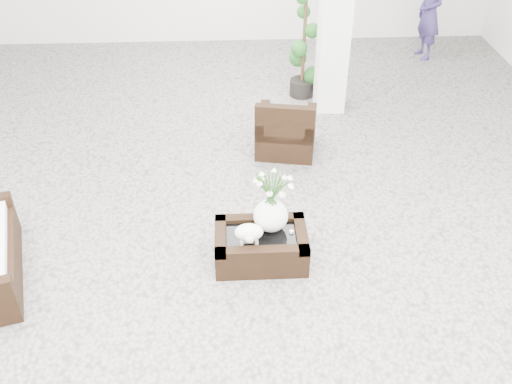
{
  "coord_description": "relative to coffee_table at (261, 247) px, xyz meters",
  "views": [
    {
      "loc": [
        -0.22,
        -4.62,
        3.93
      ],
      "look_at": [
        0.0,
        -0.1,
        0.62
      ],
      "focal_mm": 40.05,
      "sensor_mm": 36.0,
      "label": 1
    }
  ],
  "objects": [
    {
      "name": "sheep_figurine",
      "position": [
        -0.12,
        -0.1,
        0.26
      ],
      "size": [
        0.28,
        0.23,
        0.21
      ],
      "primitive_type": "ellipsoid",
      "color": "white",
      "rests_on": "coffee_table"
    },
    {
      "name": "planter_narcissus",
      "position": [
        0.1,
        0.1,
        0.56
      ],
      "size": [
        0.44,
        0.44,
        0.8
      ],
      "primitive_type": null,
      "color": "white",
      "rests_on": "coffee_table"
    },
    {
      "name": "coffee_table",
      "position": [
        0.0,
        0.0,
        0.0
      ],
      "size": [
        0.9,
        0.6,
        0.31
      ],
      "primitive_type": "cube",
      "color": "black",
      "rests_on": "ground"
    },
    {
      "name": "topiary",
      "position": [
        0.82,
        3.62,
        0.61
      ],
      "size": [
        0.41,
        0.41,
        1.53
      ],
      "primitive_type": null,
      "color": "#1A4A17",
      "rests_on": "ground"
    },
    {
      "name": "armchair",
      "position": [
        0.44,
        2.06,
        0.23
      ],
      "size": [
        0.84,
        0.81,
        0.77
      ],
      "primitive_type": "cube",
      "rotation": [
        0.0,
        0.0,
        2.96
      ],
      "color": "black",
      "rests_on": "ground"
    },
    {
      "name": "tealight",
      "position": [
        0.3,
        0.02,
        0.17
      ],
      "size": [
        0.04,
        0.04,
        0.03
      ],
      "primitive_type": "cylinder",
      "color": "white",
      "rests_on": "coffee_table"
    },
    {
      "name": "ground",
      "position": [
        -0.03,
        0.39,
        -0.16
      ],
      "size": [
        11.0,
        11.0,
        0.0
      ],
      "primitive_type": "plane",
      "color": "gray",
      "rests_on": "ground"
    },
    {
      "name": "shopper",
      "position": [
        3.08,
        4.96,
        0.61
      ],
      "size": [
        0.45,
        0.61,
        1.53
      ],
      "primitive_type": "imported",
      "rotation": [
        0.0,
        0.0,
        -1.41
      ],
      "color": "navy",
      "rests_on": "ground"
    }
  ]
}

